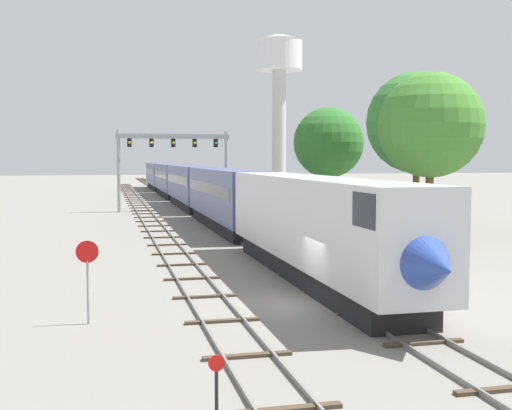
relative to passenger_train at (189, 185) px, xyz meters
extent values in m
plane|color=gray|center=(-2.00, -50.05, -2.61)|extent=(400.00, 400.00, 0.00)
cube|color=slate|center=(-0.72, 9.95, -2.53)|extent=(0.07, 200.00, 0.16)
cube|color=slate|center=(0.72, 9.95, -2.53)|extent=(0.07, 200.00, 0.16)
cube|color=#473828|center=(0.00, -60.05, -2.56)|extent=(2.60, 0.24, 0.10)
cube|color=#473828|center=(0.00, -56.05, -2.56)|extent=(2.60, 0.24, 0.10)
cube|color=#473828|center=(0.00, -52.05, -2.56)|extent=(2.60, 0.24, 0.10)
cube|color=#473828|center=(0.00, -48.05, -2.56)|extent=(2.60, 0.24, 0.10)
cube|color=#473828|center=(0.00, -44.05, -2.56)|extent=(2.60, 0.24, 0.10)
cube|color=#473828|center=(0.00, -40.05, -2.56)|extent=(2.60, 0.24, 0.10)
cube|color=#473828|center=(0.00, -36.05, -2.56)|extent=(2.60, 0.24, 0.10)
cube|color=#473828|center=(0.00, -32.05, -2.56)|extent=(2.60, 0.24, 0.10)
cube|color=#473828|center=(0.00, -28.05, -2.56)|extent=(2.60, 0.24, 0.10)
cube|color=#473828|center=(0.00, -24.05, -2.56)|extent=(2.60, 0.24, 0.10)
cube|color=#473828|center=(0.00, -20.05, -2.56)|extent=(2.60, 0.24, 0.10)
cube|color=#473828|center=(0.00, -16.05, -2.56)|extent=(2.60, 0.24, 0.10)
cube|color=#473828|center=(0.00, -12.05, -2.56)|extent=(2.60, 0.24, 0.10)
cube|color=#473828|center=(0.00, -8.05, -2.56)|extent=(2.60, 0.24, 0.10)
cube|color=#473828|center=(0.00, -4.05, -2.56)|extent=(2.60, 0.24, 0.10)
cube|color=#473828|center=(0.00, -0.05, -2.56)|extent=(2.60, 0.24, 0.10)
cube|color=#473828|center=(0.00, 3.95, -2.56)|extent=(2.60, 0.24, 0.10)
cube|color=#473828|center=(0.00, 7.95, -2.56)|extent=(2.60, 0.24, 0.10)
cube|color=#473828|center=(0.00, 11.95, -2.56)|extent=(2.60, 0.24, 0.10)
cube|color=#473828|center=(0.00, 15.95, -2.56)|extent=(2.60, 0.24, 0.10)
cube|color=#473828|center=(0.00, 19.95, -2.56)|extent=(2.60, 0.24, 0.10)
cube|color=#473828|center=(0.00, 23.95, -2.56)|extent=(2.60, 0.24, 0.10)
cube|color=#473828|center=(0.00, 27.95, -2.56)|extent=(2.60, 0.24, 0.10)
cube|color=#473828|center=(0.00, 31.95, -2.56)|extent=(2.60, 0.24, 0.10)
cube|color=#473828|center=(0.00, 35.95, -2.56)|extent=(2.60, 0.24, 0.10)
cube|color=#473828|center=(0.00, 39.95, -2.56)|extent=(2.60, 0.24, 0.10)
cube|color=#473828|center=(0.00, 43.95, -2.56)|extent=(2.60, 0.24, 0.10)
cube|color=#473828|center=(0.00, 47.95, -2.56)|extent=(2.60, 0.24, 0.10)
cube|color=#473828|center=(0.00, 51.95, -2.56)|extent=(2.60, 0.24, 0.10)
cube|color=#473828|center=(0.00, 55.95, -2.56)|extent=(2.60, 0.24, 0.10)
cube|color=#473828|center=(0.00, 59.95, -2.56)|extent=(2.60, 0.24, 0.10)
cube|color=#473828|center=(0.00, 63.95, -2.56)|extent=(2.60, 0.24, 0.10)
cube|color=#473828|center=(0.00, 67.95, -2.56)|extent=(2.60, 0.24, 0.10)
cube|color=#473828|center=(0.00, 71.95, -2.56)|extent=(2.60, 0.24, 0.10)
cube|color=#473828|center=(0.00, 75.95, -2.56)|extent=(2.60, 0.24, 0.10)
cube|color=#473828|center=(0.00, 79.95, -2.56)|extent=(2.60, 0.24, 0.10)
cube|color=#473828|center=(0.00, 83.95, -2.56)|extent=(2.60, 0.24, 0.10)
cube|color=#473828|center=(0.00, 87.95, -2.56)|extent=(2.60, 0.24, 0.10)
cube|color=#473828|center=(0.00, 91.95, -2.56)|extent=(2.60, 0.24, 0.10)
cube|color=#473828|center=(0.00, 95.95, -2.56)|extent=(2.60, 0.24, 0.10)
cube|color=#473828|center=(0.00, 99.95, -2.56)|extent=(2.60, 0.24, 0.10)
cube|color=#473828|center=(0.00, 103.95, -2.56)|extent=(2.60, 0.24, 0.10)
cube|color=#473828|center=(0.00, 107.95, -2.56)|extent=(2.60, 0.24, 0.10)
cube|color=slate|center=(-6.22, -10.05, -2.53)|extent=(0.07, 160.00, 0.16)
cube|color=slate|center=(-4.78, -10.05, -2.53)|extent=(0.07, 160.00, 0.16)
cube|color=#473828|center=(-5.50, -60.05, -2.56)|extent=(2.60, 0.24, 0.10)
cube|color=#473828|center=(-5.50, -56.05, -2.56)|extent=(2.60, 0.24, 0.10)
cube|color=#473828|center=(-5.50, -52.05, -2.56)|extent=(2.60, 0.24, 0.10)
cube|color=#473828|center=(-5.50, -48.05, -2.56)|extent=(2.60, 0.24, 0.10)
cube|color=#473828|center=(-5.50, -44.05, -2.56)|extent=(2.60, 0.24, 0.10)
cube|color=#473828|center=(-5.50, -40.05, -2.56)|extent=(2.60, 0.24, 0.10)
cube|color=#473828|center=(-5.50, -36.05, -2.56)|extent=(2.60, 0.24, 0.10)
cube|color=#473828|center=(-5.50, -32.05, -2.56)|extent=(2.60, 0.24, 0.10)
cube|color=#473828|center=(-5.50, -28.05, -2.56)|extent=(2.60, 0.24, 0.10)
cube|color=#473828|center=(-5.50, -24.05, -2.56)|extent=(2.60, 0.24, 0.10)
cube|color=#473828|center=(-5.50, -20.05, -2.56)|extent=(2.60, 0.24, 0.10)
cube|color=#473828|center=(-5.50, -16.05, -2.56)|extent=(2.60, 0.24, 0.10)
cube|color=#473828|center=(-5.50, -12.05, -2.56)|extent=(2.60, 0.24, 0.10)
cube|color=#473828|center=(-5.50, -8.05, -2.56)|extent=(2.60, 0.24, 0.10)
cube|color=#473828|center=(-5.50, -4.05, -2.56)|extent=(2.60, 0.24, 0.10)
cube|color=#473828|center=(-5.50, -0.05, -2.56)|extent=(2.60, 0.24, 0.10)
cube|color=#473828|center=(-5.50, 3.95, -2.56)|extent=(2.60, 0.24, 0.10)
cube|color=#473828|center=(-5.50, 7.95, -2.56)|extent=(2.60, 0.24, 0.10)
cube|color=#473828|center=(-5.50, 11.95, -2.56)|extent=(2.60, 0.24, 0.10)
cube|color=#473828|center=(-5.50, 15.95, -2.56)|extent=(2.60, 0.24, 0.10)
cube|color=#473828|center=(-5.50, 19.95, -2.56)|extent=(2.60, 0.24, 0.10)
cube|color=#473828|center=(-5.50, 23.95, -2.56)|extent=(2.60, 0.24, 0.10)
cube|color=#473828|center=(-5.50, 27.95, -2.56)|extent=(2.60, 0.24, 0.10)
cube|color=#473828|center=(-5.50, 31.95, -2.56)|extent=(2.60, 0.24, 0.10)
cube|color=#473828|center=(-5.50, 35.95, -2.56)|extent=(2.60, 0.24, 0.10)
cube|color=#473828|center=(-5.50, 39.95, -2.56)|extent=(2.60, 0.24, 0.10)
cube|color=#473828|center=(-5.50, 43.95, -2.56)|extent=(2.60, 0.24, 0.10)
cube|color=#473828|center=(-5.50, 47.95, -2.56)|extent=(2.60, 0.24, 0.10)
cube|color=#473828|center=(-5.50, 51.95, -2.56)|extent=(2.60, 0.24, 0.10)
cube|color=#473828|center=(-5.50, 55.95, -2.56)|extent=(2.60, 0.24, 0.10)
cube|color=#473828|center=(-5.50, 59.95, -2.56)|extent=(2.60, 0.24, 0.10)
cube|color=#473828|center=(-5.50, 63.95, -2.56)|extent=(2.60, 0.24, 0.10)
cube|color=#473828|center=(-5.50, 67.95, -2.56)|extent=(2.60, 0.24, 0.10)
cube|color=silver|center=(0.00, -45.34, 0.29)|extent=(3.00, 21.41, 3.80)
cone|color=#2D479E|center=(0.00, -56.25, -0.11)|extent=(2.88, 2.60, 2.88)
cube|color=black|center=(0.00, -54.85, 1.43)|extent=(3.04, 1.80, 1.10)
cube|color=black|center=(0.00, -45.34, -2.11)|extent=(2.52, 19.27, 1.00)
cube|color=#4C5684|center=(0.00, -22.93, 0.29)|extent=(3.00, 21.41, 3.80)
cube|color=black|center=(0.00, -22.93, 0.69)|extent=(3.04, 19.70, 0.90)
cube|color=black|center=(0.00, -22.93, -2.11)|extent=(2.52, 19.27, 1.00)
cube|color=#4C5684|center=(0.00, -0.52, 0.29)|extent=(3.00, 21.41, 3.80)
cube|color=black|center=(0.00, -0.52, 0.69)|extent=(3.04, 19.70, 0.90)
cube|color=black|center=(0.00, -0.52, -2.11)|extent=(2.52, 19.27, 1.00)
cube|color=#4C5684|center=(0.00, 21.89, 0.29)|extent=(3.00, 21.41, 3.80)
cube|color=black|center=(0.00, 21.89, 0.69)|extent=(3.04, 19.70, 0.90)
cube|color=black|center=(0.00, 21.89, -2.11)|extent=(2.52, 19.27, 1.00)
cube|color=#4C5684|center=(0.00, 44.30, 0.29)|extent=(3.00, 21.41, 3.80)
cube|color=black|center=(0.00, 44.30, 0.69)|extent=(3.04, 19.70, 0.90)
cube|color=black|center=(0.00, 44.30, -2.11)|extent=(2.52, 19.27, 1.00)
cylinder|color=#999BA0|center=(-8.00, -4.87, 1.70)|extent=(0.36, 0.36, 8.61)
cylinder|color=#999BA0|center=(3.50, -4.87, 1.70)|extent=(0.36, 0.36, 8.61)
cube|color=#999BA0|center=(-2.25, -4.87, 5.40)|extent=(12.10, 0.36, 0.50)
cube|color=black|center=(-6.85, -4.82, 4.70)|extent=(0.44, 0.32, 0.90)
sphere|color=yellow|center=(-6.85, -5.01, 4.70)|extent=(0.28, 0.28, 0.28)
cube|color=black|center=(-4.55, -4.82, 4.70)|extent=(0.44, 0.32, 0.90)
sphere|color=yellow|center=(-4.55, -5.01, 4.70)|extent=(0.28, 0.28, 0.28)
cube|color=black|center=(-2.25, -4.82, 4.70)|extent=(0.44, 0.32, 0.90)
sphere|color=yellow|center=(-2.25, -5.01, 4.70)|extent=(0.28, 0.28, 0.28)
cube|color=black|center=(0.05, -4.82, 4.70)|extent=(0.44, 0.32, 0.90)
sphere|color=yellow|center=(0.05, -5.01, 4.70)|extent=(0.28, 0.28, 0.28)
cube|color=black|center=(2.35, -4.82, 4.70)|extent=(0.44, 0.32, 0.90)
sphere|color=green|center=(2.35, -5.01, 4.70)|extent=(0.28, 0.28, 0.28)
cylinder|color=beige|center=(22.34, 42.16, 8.39)|extent=(2.60, 2.60, 22.00)
cylinder|color=white|center=(22.34, 42.16, 22.12)|extent=(8.59, 8.59, 5.47)
cone|color=white|center=(22.34, 42.16, 25.45)|extent=(8.76, 8.76, 1.20)
cylinder|color=black|center=(-7.10, -60.19, -2.06)|extent=(0.08, 0.08, 1.10)
cylinder|color=red|center=(-7.10, -60.21, -1.33)|extent=(0.36, 0.03, 0.36)
cylinder|color=gray|center=(-10.00, -51.20, -1.51)|extent=(0.08, 0.08, 2.20)
cylinder|color=red|center=(-10.00, -51.22, -0.11)|extent=(0.76, 0.03, 0.76)
cylinder|color=brown|center=(12.71, -32.83, 0.09)|extent=(0.56, 0.56, 5.40)
sphere|color=#427F2D|center=(12.71, -32.83, 5.36)|extent=(7.34, 7.34, 7.34)
cylinder|color=brown|center=(16.19, -24.13, 0.24)|extent=(0.56, 0.56, 5.69)
sphere|color=#387A33|center=(16.19, -24.13, 6.07)|extent=(8.54, 8.54, 8.54)
cylinder|color=brown|center=(12.77, -11.86, -0.23)|extent=(0.56, 0.56, 4.75)
sphere|color=#2D6B28|center=(12.77, -11.86, 4.65)|extent=(7.16, 7.16, 7.16)
camera|label=1|loc=(-9.35, -73.40, 3.05)|focal=44.76mm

